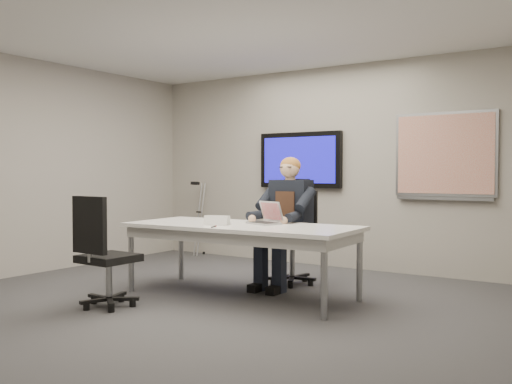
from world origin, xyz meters
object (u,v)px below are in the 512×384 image
Objects in this scene: laptop at (267,218)px; office_chair_far at (294,255)px; conference_table at (241,233)px; office_chair_near at (105,273)px; seated_person at (282,235)px.

office_chair_far is at bearing 113.50° from laptop.
laptop reaches higher than conference_table.
office_chair_near reaches higher than conference_table.
conference_table is 1.45m from office_chair_near.
office_chair_near is 2.05m from seated_person.
laptop is at bearing -92.16° from office_chair_far.
seated_person is at bearing 116.04° from laptop.
seated_person is 0.48m from laptop.
office_chair_near is 1.78m from laptop.
office_chair_near is at bearing -127.35° from conference_table.
office_chair_far is (0.11, 0.93, -0.34)m from conference_table.
office_chair_far is 0.85m from laptop.
office_chair_near reaches higher than laptop.
seated_person is at bearing -96.04° from office_chair_far.
seated_person is (0.01, -0.27, 0.26)m from office_chair_far.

